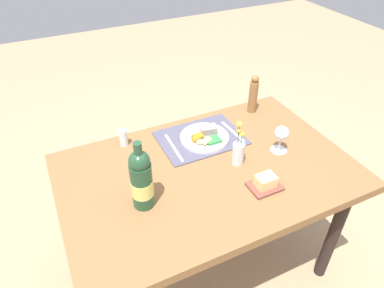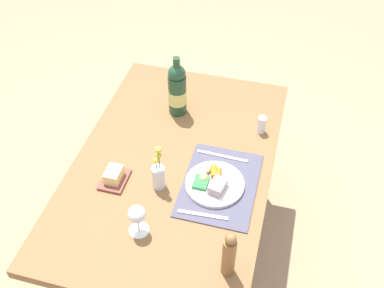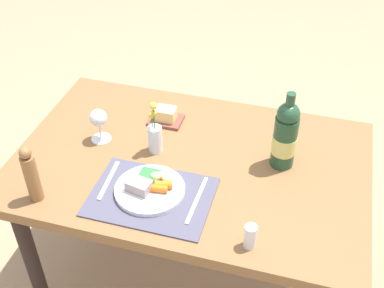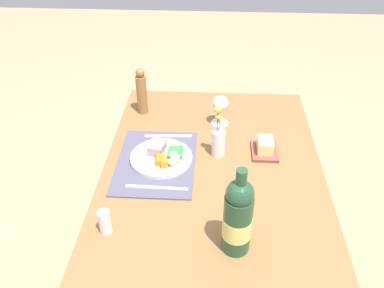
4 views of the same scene
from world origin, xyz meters
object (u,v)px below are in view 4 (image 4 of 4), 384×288
at_px(dining_table, 212,193).
at_px(fork, 168,136).
at_px(pepper_mill, 142,92).
at_px(butter_dish, 265,148).
at_px(flower_vase, 218,140).
at_px(wine_bottle, 238,217).
at_px(dinner_plate, 162,156).
at_px(knife, 157,188).
at_px(wine_glass, 220,105).
at_px(salt_shaker, 105,222).

distance_m(dining_table, fork, 0.31).
bearing_deg(pepper_mill, butter_dish, 62.07).
bearing_deg(flower_vase, wine_bottle, 6.84).
bearing_deg(dinner_plate, knife, -0.44).
height_order(dinner_plate, butter_dish, butter_dish).
bearing_deg(wine_glass, pepper_mill, -102.37).
relative_size(fork, knife, 0.88).
relative_size(dining_table, pepper_mill, 5.93).
height_order(wine_glass, salt_shaker, wine_glass).
height_order(wine_bottle, salt_shaker, wine_bottle).
bearing_deg(dining_table, salt_shaker, -49.49).
distance_m(dining_table, dinner_plate, 0.23).
bearing_deg(salt_shaker, fork, 164.77).
relative_size(knife, pepper_mill, 1.03).
distance_m(flower_vase, butter_dish, 0.19).
bearing_deg(wine_bottle, flower_vase, -173.16).
xyz_separation_m(knife, flower_vase, (-0.22, 0.21, 0.06)).
xyz_separation_m(dinner_plate, wine_bottle, (0.40, 0.26, 0.10)).
bearing_deg(dining_table, wine_glass, 175.97).
distance_m(wine_glass, pepper_mill, 0.35).
xyz_separation_m(dinner_plate, butter_dish, (-0.07, 0.39, 0.00)).
relative_size(dinner_plate, knife, 1.07).
height_order(knife, butter_dish, butter_dish).
bearing_deg(wine_bottle, wine_glass, -175.95).
relative_size(dinner_plate, fork, 1.22).
relative_size(dinner_plate, butter_dish, 1.81).
xyz_separation_m(dinner_plate, pepper_mill, (-0.35, -0.13, 0.08)).
height_order(knife, wine_bottle, wine_bottle).
distance_m(wine_glass, salt_shaker, 0.73).
height_order(dining_table, wine_glass, wine_glass).
distance_m(dinner_plate, flower_vase, 0.22).
xyz_separation_m(dining_table, salt_shaker, (0.28, -0.33, 0.12)).
distance_m(wine_bottle, wine_glass, 0.68).
xyz_separation_m(knife, butter_dish, (-0.24, 0.39, 0.02)).
distance_m(wine_bottle, pepper_mill, 0.85).
bearing_deg(dinner_plate, flower_vase, 104.49).
relative_size(flower_vase, butter_dish, 1.68).
bearing_deg(salt_shaker, wine_bottle, 84.35).
bearing_deg(fork, dinner_plate, -5.99).
relative_size(flower_vase, pepper_mill, 1.02).
bearing_deg(wine_bottle, fork, -155.02).
bearing_deg(dinner_plate, butter_dish, 100.77).
bearing_deg(dinner_plate, wine_bottle, 33.43).
relative_size(wine_glass, butter_dish, 1.02).
xyz_separation_m(dining_table, wine_bottle, (0.32, 0.07, 0.20)).
bearing_deg(pepper_mill, wine_bottle, 27.61).
height_order(knife, flower_vase, flower_vase).
relative_size(fork, wine_glass, 1.45).
bearing_deg(butter_dish, knife, -58.97).
height_order(wine_bottle, flower_vase, wine_bottle).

